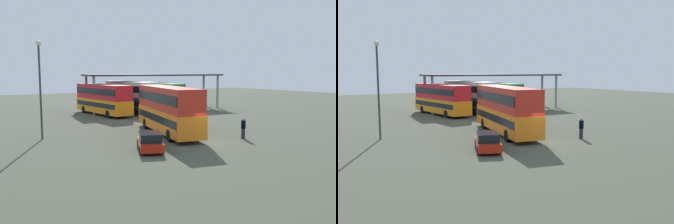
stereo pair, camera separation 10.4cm
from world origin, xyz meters
TOP-DOWN VIEW (x-y plane):
  - ground_plane at (0.00, 0.00)m, footprint 140.00×140.00m
  - double_decker_main at (-0.18, 4.85)m, footprint 4.99×11.56m
  - parked_hatchback at (-5.09, -0.37)m, footprint 3.03×4.15m
  - double_decker_near_canopy at (0.25, 21.31)m, footprint 3.57×11.23m
  - double_decker_mid_row at (4.43, 21.56)m, footprint 3.36×10.54m
  - double_decker_far_right at (8.28, 21.05)m, footprint 2.64×11.18m
  - depot_canopy at (9.25, 22.91)m, footprint 21.32×7.25m
  - lamppost_tall at (-10.59, 8.25)m, footprint 0.44×0.44m
  - pedestrian_waiting at (3.85, -0.72)m, footprint 0.38×0.38m

SIDE VIEW (x-z plane):
  - ground_plane at x=0.00m, z-range 0.00..0.00m
  - parked_hatchback at x=-5.09m, z-range 0.00..1.35m
  - pedestrian_waiting at x=3.85m, z-range 0.00..1.81m
  - double_decker_near_canopy at x=0.25m, z-range 0.20..4.20m
  - double_decker_far_right at x=8.28m, z-range 0.20..4.27m
  - double_decker_main at x=-0.18m, z-range 0.21..4.51m
  - double_decker_mid_row at x=4.43m, z-range 0.20..4.53m
  - depot_canopy at x=9.25m, z-range 2.29..7.59m
  - lamppost_tall at x=-10.59m, z-range 1.03..9.25m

